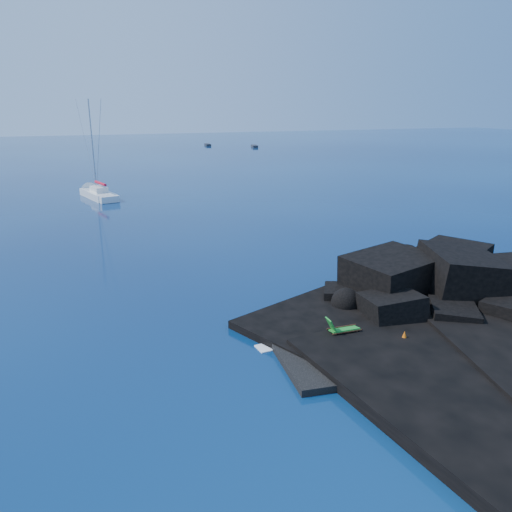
{
  "coord_description": "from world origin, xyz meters",
  "views": [
    {
      "loc": [
        -8.38,
        -18.75,
        12.01
      ],
      "look_at": [
        3.14,
        11.99,
        2.0
      ],
      "focal_mm": 35.0,
      "sensor_mm": 36.0,
      "label": 1
    }
  ],
  "objects_px": {
    "deck_chair": "(345,325)",
    "distant_boat_b": "(254,147)",
    "sailboat": "(98,198)",
    "marker_cone": "(404,337)",
    "sunbather": "(382,331)",
    "distant_boat_a": "(208,146)"
  },
  "relations": [
    {
      "from": "distant_boat_a",
      "to": "distant_boat_b",
      "type": "bearing_deg",
      "value": -35.78
    },
    {
      "from": "sunbather",
      "to": "marker_cone",
      "type": "xyz_separation_m",
      "value": [
        0.48,
        -1.26,
        0.15
      ]
    },
    {
      "from": "sunbather",
      "to": "distant_boat_a",
      "type": "xyz_separation_m",
      "value": [
        25.61,
        129.0,
        -0.51
      ]
    },
    {
      "from": "deck_chair",
      "to": "distant_boat_a",
      "type": "xyz_separation_m",
      "value": [
        27.63,
        128.53,
        -0.96
      ]
    },
    {
      "from": "sailboat",
      "to": "deck_chair",
      "type": "distance_m",
      "value": 49.54
    },
    {
      "from": "sailboat",
      "to": "marker_cone",
      "type": "height_order",
      "value": "sailboat"
    },
    {
      "from": "deck_chair",
      "to": "distant_boat_b",
      "type": "relative_size",
      "value": 0.39
    },
    {
      "from": "sunbather",
      "to": "distant_boat_b",
      "type": "distance_m",
      "value": 124.57
    },
    {
      "from": "marker_cone",
      "to": "distant_boat_b",
      "type": "distance_m",
      "value": 125.63
    },
    {
      "from": "deck_chair",
      "to": "marker_cone",
      "type": "xyz_separation_m",
      "value": [
        2.49,
        -1.72,
        -0.3
      ]
    },
    {
      "from": "deck_chair",
      "to": "distant_boat_b",
      "type": "bearing_deg",
      "value": 73.57
    },
    {
      "from": "marker_cone",
      "to": "distant_boat_a",
      "type": "bearing_deg",
      "value": 79.08
    },
    {
      "from": "deck_chair",
      "to": "sailboat",
      "type": "bearing_deg",
      "value": 102.57
    },
    {
      "from": "sailboat",
      "to": "distant_boat_b",
      "type": "xyz_separation_m",
      "value": [
        48.26,
        69.83,
        0.0
      ]
    },
    {
      "from": "marker_cone",
      "to": "distant_boat_b",
      "type": "height_order",
      "value": "marker_cone"
    },
    {
      "from": "distant_boat_a",
      "to": "distant_boat_b",
      "type": "distance_m",
      "value": 15.17
    },
    {
      "from": "sunbather",
      "to": "distant_boat_a",
      "type": "relative_size",
      "value": 0.37
    },
    {
      "from": "deck_chair",
      "to": "sunbather",
      "type": "relative_size",
      "value": 1.07
    },
    {
      "from": "sailboat",
      "to": "distant_boat_a",
      "type": "relative_size",
      "value": 2.91
    },
    {
      "from": "marker_cone",
      "to": "distant_boat_a",
      "type": "distance_m",
      "value": 132.66
    },
    {
      "from": "marker_cone",
      "to": "sunbather",
      "type": "bearing_deg",
      "value": 110.78
    },
    {
      "from": "deck_chair",
      "to": "distant_boat_b",
      "type": "height_order",
      "value": "deck_chair"
    }
  ]
}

